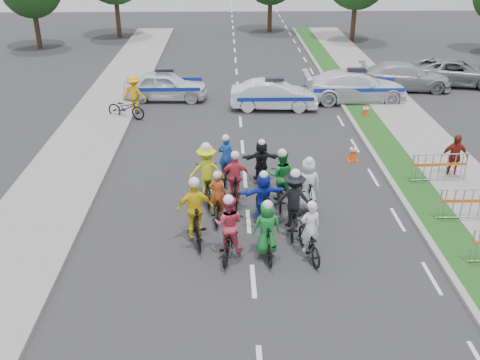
{
  "coord_description": "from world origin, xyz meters",
  "views": [
    {
      "loc": [
        -0.63,
        -11.11,
        8.29
      ],
      "look_at": [
        -0.24,
        3.65,
        1.1
      ],
      "focal_mm": 40.0,
      "sensor_mm": 36.0,
      "label": 1
    }
  ],
  "objects_px": {
    "rider_4": "(293,207)",
    "marshal_hiviz": "(134,93)",
    "rider_1": "(267,234)",
    "rider_2": "(229,233)",
    "rider_12": "(226,165)",
    "parked_bike": "(126,108)",
    "barrier_1": "(471,205)",
    "cone_1": "(366,111)",
    "rider_5": "(263,200)",
    "barrier_2": "(439,169)",
    "spectator_2": "(454,157)",
    "civilian_suv": "(455,72)",
    "rider_11": "(261,164)",
    "police_car_2": "(355,86)",
    "police_car_0": "(166,86)",
    "rider_3": "(196,217)",
    "rider_7": "(307,191)",
    "rider_9": "(235,183)",
    "rider_6": "(218,203)",
    "cone_0": "(353,152)",
    "police_car_1": "(274,95)",
    "rider_0": "(309,238)",
    "rider_10": "(207,178)",
    "civilian_sedan": "(405,76)"
  },
  "relations": [
    {
      "from": "rider_3",
      "to": "spectator_2",
      "type": "height_order",
      "value": "rider_3"
    },
    {
      "from": "rider_5",
      "to": "cone_0",
      "type": "bearing_deg",
      "value": -140.51
    },
    {
      "from": "rider_3",
      "to": "marshal_hiviz",
      "type": "distance_m",
      "value": 12.29
    },
    {
      "from": "parked_bike",
      "to": "police_car_1",
      "type": "bearing_deg",
      "value": -58.98
    },
    {
      "from": "rider_10",
      "to": "marshal_hiviz",
      "type": "relative_size",
      "value": 1.2
    },
    {
      "from": "rider_0",
      "to": "cone_0",
      "type": "bearing_deg",
      "value": -122.69
    },
    {
      "from": "rider_2",
      "to": "rider_4",
      "type": "xyz_separation_m",
      "value": [
        1.89,
        1.27,
        0.08
      ]
    },
    {
      "from": "rider_3",
      "to": "marshal_hiviz",
      "type": "xyz_separation_m",
      "value": [
        -3.49,
        11.78,
        0.07
      ]
    },
    {
      "from": "rider_3",
      "to": "rider_7",
      "type": "distance_m",
      "value": 3.74
    },
    {
      "from": "barrier_2",
      "to": "rider_10",
      "type": "bearing_deg",
      "value": -173.08
    },
    {
      "from": "cone_1",
      "to": "rider_3",
      "type": "bearing_deg",
      "value": -125.17
    },
    {
      "from": "rider_0",
      "to": "civilian_suv",
      "type": "xyz_separation_m",
      "value": [
        10.52,
        16.75,
        0.13
      ]
    },
    {
      "from": "rider_1",
      "to": "rider_6",
      "type": "bearing_deg",
      "value": -63.28
    },
    {
      "from": "rider_3",
      "to": "spectator_2",
      "type": "xyz_separation_m",
      "value": [
        8.87,
        3.91,
        0.04
      ]
    },
    {
      "from": "rider_2",
      "to": "cone_1",
      "type": "relative_size",
      "value": 2.77
    },
    {
      "from": "parked_bike",
      "to": "rider_6",
      "type": "bearing_deg",
      "value": -134.27
    },
    {
      "from": "rider_1",
      "to": "rider_12",
      "type": "xyz_separation_m",
      "value": [
        -1.08,
        4.81,
        -0.11
      ]
    },
    {
      "from": "police_car_0",
      "to": "cone_1",
      "type": "relative_size",
      "value": 6.03
    },
    {
      "from": "marshal_hiviz",
      "to": "parked_bike",
      "type": "distance_m",
      "value": 1.18
    },
    {
      "from": "rider_1",
      "to": "cone_0",
      "type": "distance_m",
      "value": 7.46
    },
    {
      "from": "rider_9",
      "to": "rider_3",
      "type": "bearing_deg",
      "value": 60.59
    },
    {
      "from": "police_car_0",
      "to": "cone_1",
      "type": "distance_m",
      "value": 10.05
    },
    {
      "from": "rider_5",
      "to": "rider_9",
      "type": "xyz_separation_m",
      "value": [
        -0.82,
        1.22,
        -0.02
      ]
    },
    {
      "from": "rider_2",
      "to": "rider_9",
      "type": "xyz_separation_m",
      "value": [
        0.23,
        2.99,
        0.01
      ]
    },
    {
      "from": "rider_1",
      "to": "rider_3",
      "type": "relative_size",
      "value": 0.86
    },
    {
      "from": "rider_12",
      "to": "civilian_suv",
      "type": "height_order",
      "value": "rider_12"
    },
    {
      "from": "rider_5",
      "to": "rider_12",
      "type": "relative_size",
      "value": 0.99
    },
    {
      "from": "rider_11",
      "to": "police_car_2",
      "type": "bearing_deg",
      "value": -123.52
    },
    {
      "from": "police_car_1",
      "to": "rider_11",
      "type": "bearing_deg",
      "value": 175.16
    },
    {
      "from": "marshal_hiviz",
      "to": "rider_12",
      "type": "bearing_deg",
      "value": 133.79
    },
    {
      "from": "rider_1",
      "to": "rider_2",
      "type": "relative_size",
      "value": 0.91
    },
    {
      "from": "rider_4",
      "to": "marshal_hiviz",
      "type": "relative_size",
      "value": 1.21
    },
    {
      "from": "rider_12",
      "to": "rider_4",
      "type": "bearing_deg",
      "value": 124.78
    },
    {
      "from": "rider_12",
      "to": "parked_bike",
      "type": "height_order",
      "value": "rider_12"
    },
    {
      "from": "rider_10",
      "to": "civilian_sedan",
      "type": "bearing_deg",
      "value": -133.15
    },
    {
      "from": "cone_0",
      "to": "rider_3",
      "type": "bearing_deg",
      "value": -135.73
    },
    {
      "from": "police_car_0",
      "to": "parked_bike",
      "type": "relative_size",
      "value": 2.24
    },
    {
      "from": "police_car_1",
      "to": "spectator_2",
      "type": "relative_size",
      "value": 2.53
    },
    {
      "from": "rider_1",
      "to": "police_car_2",
      "type": "relative_size",
      "value": 0.34
    },
    {
      "from": "rider_10",
      "to": "parked_bike",
      "type": "bearing_deg",
      "value": -67.58
    },
    {
      "from": "cone_0",
      "to": "rider_9",
      "type": "bearing_deg",
      "value": -143.86
    },
    {
      "from": "spectator_2",
      "to": "parked_bike",
      "type": "bearing_deg",
      "value": 151.16
    },
    {
      "from": "barrier_1",
      "to": "rider_0",
      "type": "bearing_deg",
      "value": -161.6
    },
    {
      "from": "rider_11",
      "to": "marshal_hiviz",
      "type": "relative_size",
      "value": 0.98
    },
    {
      "from": "civilian_suv",
      "to": "parked_bike",
      "type": "height_order",
      "value": "civilian_suv"
    },
    {
      "from": "barrier_2",
      "to": "parked_bike",
      "type": "relative_size",
      "value": 1.06
    },
    {
      "from": "civilian_sedan",
      "to": "marshal_hiviz",
      "type": "height_order",
      "value": "marshal_hiviz"
    },
    {
      "from": "rider_11",
      "to": "rider_5",
      "type": "bearing_deg",
      "value": 83.78
    },
    {
      "from": "barrier_1",
      "to": "cone_1",
      "type": "bearing_deg",
      "value": 95.09
    },
    {
      "from": "barrier_1",
      "to": "barrier_2",
      "type": "height_order",
      "value": "same"
    }
  ]
}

